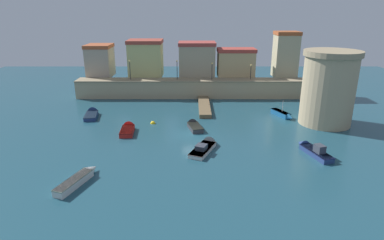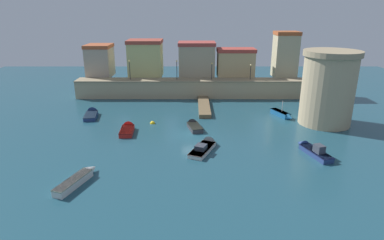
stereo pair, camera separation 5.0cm
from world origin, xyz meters
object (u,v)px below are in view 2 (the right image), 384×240
object	(u,v)px
moored_boat_3	(79,179)
mooring_buoy_0	(154,123)
quay_lamp_2	(213,68)
moored_boat_0	(313,150)
fortress_tower	(329,88)
quay_lamp_3	(252,69)
moored_boat_4	(207,146)
moored_boat_2	(129,129)
moored_boat_6	(93,114)
quay_lamp_0	(131,67)
moored_boat_1	(194,126)
quay_lamp_1	(178,67)
moored_boat_5	(283,114)

from	to	relation	value
moored_boat_3	mooring_buoy_0	world-z (taller)	moored_boat_3
quay_lamp_2	moored_boat_0	world-z (taller)	quay_lamp_2
fortress_tower	quay_lamp_3	distance (m)	18.22
moored_boat_3	moored_boat_4	bearing A→B (deg)	-38.07
moored_boat_4	mooring_buoy_0	world-z (taller)	moored_boat_4
moored_boat_2	mooring_buoy_0	xyz separation A→B (m)	(3.22, 3.31, -0.34)
quay_lamp_3	moored_boat_6	world-z (taller)	quay_lamp_3
moored_boat_4	mooring_buoy_0	xyz separation A→B (m)	(-7.84, 9.47, -0.33)
quay_lamp_2	moored_boat_0	distance (m)	29.51
quay_lamp_3	moored_boat_3	xyz separation A→B (m)	(-23.08, -34.13, -5.14)
fortress_tower	moored_boat_6	xyz separation A→B (m)	(-36.97, 3.76, -5.30)
quay_lamp_0	moored_boat_1	world-z (taller)	quay_lamp_0
quay_lamp_3	moored_boat_6	size ratio (longest dim) A/B	0.53
quay_lamp_2	moored_boat_2	bearing A→B (deg)	-124.32
quay_lamp_1	moored_boat_5	size ratio (longest dim) A/B	0.75
quay_lamp_0	moored_boat_1	xyz separation A→B (m)	(12.38, -17.94, -5.67)
moored_boat_2	moored_boat_4	size ratio (longest dim) A/B	0.76
quay_lamp_0	mooring_buoy_0	bearing A→B (deg)	-69.26
quay_lamp_1	moored_boat_5	xyz separation A→B (m)	(17.77, -12.76, -5.60)
quay_lamp_3	moored_boat_4	bearing A→B (deg)	-110.87
quay_lamp_2	moored_boat_5	bearing A→B (deg)	-49.37
quay_lamp_0	mooring_buoy_0	size ratio (longest dim) A/B	4.94
quay_lamp_3	moored_boat_3	world-z (taller)	quay_lamp_3
quay_lamp_1	moored_boat_3	size ratio (longest dim) A/B	0.60
fortress_tower	moored_boat_6	world-z (taller)	fortress_tower
quay_lamp_0	moored_boat_5	xyz separation A→B (m)	(26.97, -12.76, -5.59)
quay_lamp_1	moored_boat_6	xyz separation A→B (m)	(-13.65, -12.14, -5.71)
moored_boat_4	moored_boat_5	distance (m)	18.23
fortress_tower	mooring_buoy_0	size ratio (longest dim) A/B	14.71
moored_boat_0	moored_boat_6	world-z (taller)	moored_boat_0
quay_lamp_1	moored_boat_1	bearing A→B (deg)	-79.94
quay_lamp_0	moored_boat_2	size ratio (longest dim) A/B	0.74
moored_boat_3	quay_lamp_1	bearing A→B (deg)	4.75
quay_lamp_1	moored_boat_6	distance (m)	19.14
moored_boat_5	mooring_buoy_0	xyz separation A→B (m)	(-20.91, -3.25, -0.44)
quay_lamp_1	quay_lamp_2	bearing A→B (deg)	0.00
moored_boat_2	moored_boat_1	bearing A→B (deg)	-85.25
moored_boat_2	mooring_buoy_0	bearing A→B (deg)	-47.68
moored_boat_5	moored_boat_2	bearing A→B (deg)	-98.50
quay_lamp_1	quay_lamp_2	world-z (taller)	quay_lamp_1
quay_lamp_3	moored_boat_6	distance (m)	31.03
moored_boat_6	quay_lamp_3	bearing A→B (deg)	-75.28
quay_lamp_1	moored_boat_0	bearing A→B (deg)	-56.69
quay_lamp_3	moored_boat_3	distance (m)	41.52
fortress_tower	moored_boat_5	world-z (taller)	fortress_tower
moored_boat_5	mooring_buoy_0	size ratio (longest dim) A/B	6.65
quay_lamp_0	quay_lamp_2	xyz separation A→B (m)	(16.02, -0.00, -0.26)
moored_boat_4	quay_lamp_3	bearing A→B (deg)	2.38
quay_lamp_3	moored_boat_5	world-z (taller)	quay_lamp_3
quay_lamp_0	quay_lamp_1	world-z (taller)	quay_lamp_1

